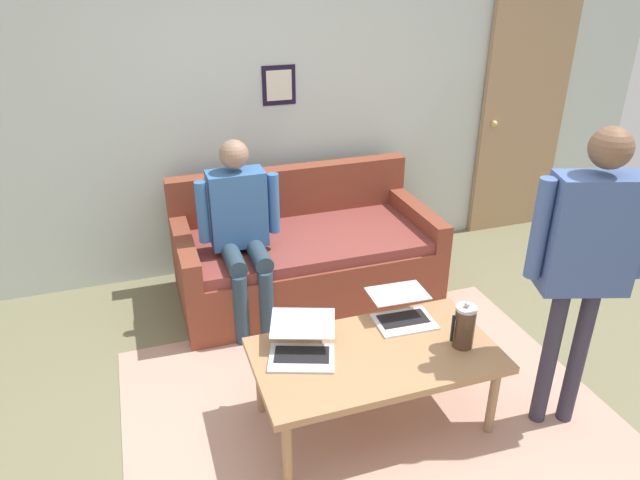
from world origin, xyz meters
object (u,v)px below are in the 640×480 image
at_px(coffee_table, 375,359).
at_px(french_press, 464,326).
at_px(couch, 305,255).
at_px(person_seated, 241,225).
at_px(laptop_left, 402,312).
at_px(laptop_center, 302,345).
at_px(interior_door, 522,119).
at_px(person_standing, 588,249).

height_order(coffee_table, french_press, french_press).
bearing_deg(french_press, couch, -75.77).
xyz_separation_m(french_press, person_seated, (0.90, -1.32, 0.14)).
height_order(couch, laptop_left, couch).
relative_size(laptop_left, laptop_center, 0.79).
xyz_separation_m(laptop_left, person_seated, (0.71, -0.99, 0.21)).
distance_m(french_press, person_seated, 1.61).
bearing_deg(coffee_table, interior_door, -138.38).
height_order(couch, coffee_table, couch).
bearing_deg(coffee_table, person_seated, -70.15).
relative_size(interior_door, french_press, 7.62).
relative_size(couch, person_standing, 1.13).
xyz_separation_m(interior_door, couch, (2.18, 0.54, -0.72)).
relative_size(interior_door, laptop_center, 4.42).
distance_m(couch, laptop_center, 1.43).
relative_size(laptop_left, french_press, 1.35).
bearing_deg(laptop_center, person_standing, 162.34).
bearing_deg(coffee_table, laptop_center, -17.58).
height_order(couch, person_standing, person_standing).
bearing_deg(coffee_table, couch, -92.47).
bearing_deg(laptop_center, couch, -107.72).
xyz_separation_m(laptop_left, person_standing, (-0.68, 0.54, 0.55)).
relative_size(coffee_table, laptop_center, 2.75).
xyz_separation_m(couch, laptop_left, (-0.20, 1.22, 0.21)).
xyz_separation_m(coffee_table, french_press, (-0.46, 0.09, 0.17)).
distance_m(coffee_table, french_press, 0.49).
xyz_separation_m(couch, person_standing, (-0.88, 1.76, 0.76)).
relative_size(interior_door, couch, 1.10).
height_order(interior_door, person_standing, interior_door).
xyz_separation_m(interior_door, person_seated, (2.69, 0.76, -0.30)).
height_order(coffee_table, laptop_left, laptop_left).
bearing_deg(couch, person_standing, 116.67).
bearing_deg(couch, french_press, 104.23).
bearing_deg(person_seated, coffee_table, 109.85).
bearing_deg(coffee_table, french_press, 168.55).
bearing_deg(person_standing, coffee_table, -17.69).
bearing_deg(couch, laptop_left, 99.34).
relative_size(laptop_center, french_press, 1.72).
bearing_deg(couch, laptop_center, 72.28).
xyz_separation_m(interior_door, person_standing, (1.30, 2.30, 0.04)).
distance_m(laptop_left, person_standing, 1.03).
distance_m(laptop_center, person_seated, 1.14).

